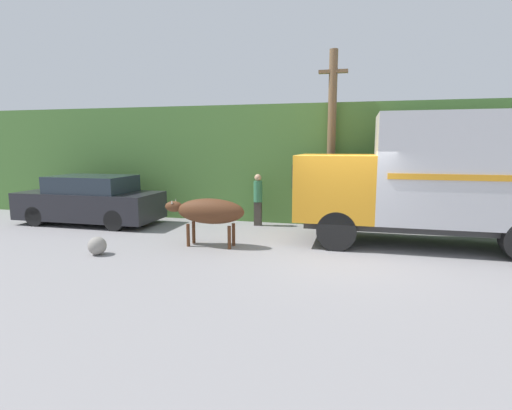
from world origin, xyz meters
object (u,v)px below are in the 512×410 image
(brown_cow, at_px, (209,211))
(parked_suv, at_px, (90,201))
(pedestrian_on_hill, at_px, (258,197))
(utility_pole, at_px, (331,137))
(roadside_rock, at_px, (97,246))
(cargo_truck, at_px, (442,177))

(brown_cow, relative_size, parked_suv, 0.46)
(parked_suv, xyz_separation_m, pedestrian_on_hill, (5.57, 1.09, 0.17))
(utility_pole, bearing_deg, parked_suv, -169.16)
(utility_pole, bearing_deg, brown_cow, -130.78)
(parked_suv, height_order, utility_pole, utility_pole)
(brown_cow, distance_m, roadside_rock, 2.86)
(cargo_truck, xyz_separation_m, roadside_rock, (-8.18, -2.81, -1.63))
(brown_cow, xyz_separation_m, roadside_rock, (-2.35, -1.47, -0.71))
(parked_suv, relative_size, utility_pole, 0.85)
(pedestrian_on_hill, bearing_deg, cargo_truck, 161.65)
(cargo_truck, height_order, roadside_rock, cargo_truck)
(utility_pole, bearing_deg, pedestrian_on_hill, -169.70)
(pedestrian_on_hill, height_order, roadside_rock, pedestrian_on_hill)
(utility_pole, relative_size, roadside_rock, 12.64)
(cargo_truck, xyz_separation_m, pedestrian_on_hill, (-5.24, 1.61, -0.88))
(parked_suv, xyz_separation_m, roadside_rock, (2.63, -3.33, -0.57))
(cargo_truck, distance_m, utility_pole, 3.71)
(parked_suv, distance_m, roadside_rock, 4.28)
(cargo_truck, height_order, brown_cow, cargo_truck)
(brown_cow, height_order, parked_suv, parked_suv)
(parked_suv, bearing_deg, cargo_truck, -3.44)
(brown_cow, distance_m, pedestrian_on_hill, 3.01)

